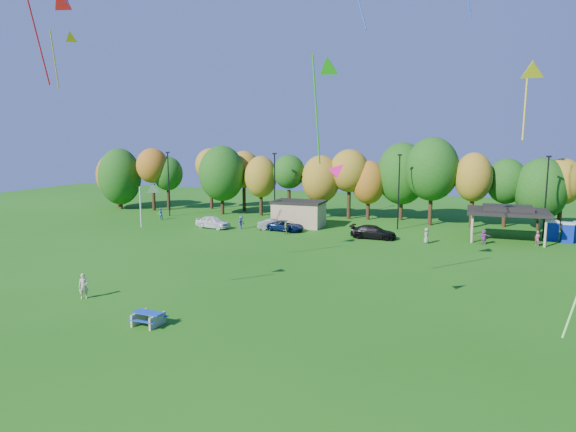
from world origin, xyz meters
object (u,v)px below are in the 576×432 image
(car_a, at_px, (213,222))
(car_b, at_px, (274,225))
(car_c, at_px, (286,226))
(car_d, at_px, (373,232))
(picnic_table, at_px, (148,318))
(kite_flyer, at_px, (84,286))
(porta_potties, at_px, (566,232))

(car_a, bearing_deg, car_b, -68.57)
(car_c, distance_m, car_d, 10.75)
(car_c, bearing_deg, picnic_table, -164.66)
(picnic_table, relative_size, car_c, 0.43)
(car_a, height_order, car_b, car_a)
(kite_flyer, bearing_deg, car_d, 21.58)
(kite_flyer, relative_size, car_a, 0.39)
(porta_potties, bearing_deg, car_c, -172.58)
(porta_potties, bearing_deg, car_d, -165.51)
(picnic_table, relative_size, car_a, 0.43)
(car_d, bearing_deg, kite_flyer, 153.83)
(kite_flyer, distance_m, car_b, 29.62)
(porta_potties, xyz_separation_m, kite_flyer, (-34.75, -33.16, -0.21))
(car_d, bearing_deg, car_b, 85.27)
(car_b, height_order, car_c, car_b)
(porta_potties, relative_size, kite_flyer, 2.12)
(porta_potties, xyz_separation_m, picnic_table, (-27.59, -35.99, -0.64))
(picnic_table, distance_m, car_d, 31.87)
(porta_potties, height_order, car_a, porta_potties)
(kite_flyer, height_order, car_d, kite_flyer)
(porta_potties, height_order, car_d, porta_potties)
(porta_potties, height_order, picnic_table, porta_potties)
(picnic_table, xyz_separation_m, kite_flyer, (-7.16, 2.83, 0.43))
(kite_flyer, xyz_separation_m, car_b, (2.70, 29.50, -0.24))
(kite_flyer, height_order, car_b, kite_flyer)
(kite_flyer, bearing_deg, car_c, 41.31)
(porta_potties, xyz_separation_m, car_c, (-30.44, -3.97, -0.47))
(picnic_table, height_order, car_b, car_b)
(porta_potties, distance_m, kite_flyer, 48.03)
(picnic_table, relative_size, car_b, 0.49)
(picnic_table, distance_m, car_b, 32.64)
(kite_flyer, bearing_deg, car_a, 59.41)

